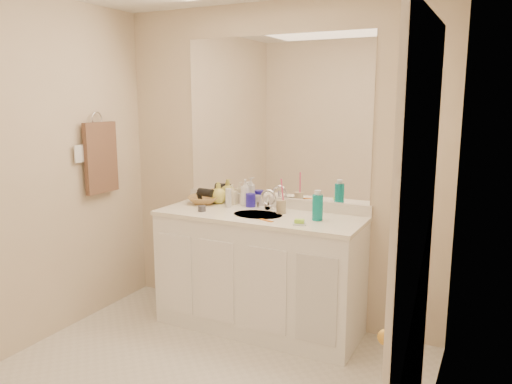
{
  "coord_description": "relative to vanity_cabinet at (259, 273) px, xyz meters",
  "views": [
    {
      "loc": [
        1.56,
        -2.14,
        1.71
      ],
      "look_at": [
        0.0,
        0.97,
        1.05
      ],
      "focal_mm": 35.0,
      "sensor_mm": 36.0,
      "label": 1
    }
  ],
  "objects": [
    {
      "name": "wall_back",
      "position": [
        0.0,
        0.28,
        0.77
      ],
      "size": [
        2.6,
        0.02,
        2.4
      ],
      "primitive_type": "cube",
      "color": "beige",
      "rests_on": "floor"
    },
    {
      "name": "wall_left",
      "position": [
        -1.3,
        -1.02,
        0.77
      ],
      "size": [
        0.02,
        2.6,
        2.4
      ],
      "primitive_type": "cube",
      "color": "beige",
      "rests_on": "floor"
    },
    {
      "name": "wall_right",
      "position": [
        1.3,
        -1.02,
        0.77
      ],
      "size": [
        0.02,
        2.6,
        2.4
      ],
      "primitive_type": "cube",
      "color": "beige",
      "rests_on": "floor"
    },
    {
      "name": "vanity_cabinet",
      "position": [
        0.0,
        0.0,
        0.0
      ],
      "size": [
        1.5,
        0.55,
        0.85
      ],
      "primitive_type": "cube",
      "color": "white",
      "rests_on": "floor"
    },
    {
      "name": "countertop",
      "position": [
        0.0,
        0.0,
        0.44
      ],
      "size": [
        1.52,
        0.57,
        0.03
      ],
      "primitive_type": "cube",
      "color": "white",
      "rests_on": "vanity_cabinet"
    },
    {
      "name": "backsplash",
      "position": [
        0.0,
        0.26,
        0.5
      ],
      "size": [
        1.52,
        0.03,
        0.08
      ],
      "primitive_type": "cube",
      "color": "silver",
      "rests_on": "countertop"
    },
    {
      "name": "sink_basin",
      "position": [
        0.0,
        -0.02,
        0.44
      ],
      "size": [
        0.37,
        0.37,
        0.02
      ],
      "primitive_type": "cylinder",
      "color": "#B3A99C",
      "rests_on": "countertop"
    },
    {
      "name": "faucet",
      "position": [
        0.0,
        0.16,
        0.51
      ],
      "size": [
        0.02,
        0.02,
        0.11
      ],
      "primitive_type": "cylinder",
      "color": "silver",
      "rests_on": "countertop"
    },
    {
      "name": "mirror",
      "position": [
        0.0,
        0.27,
        1.14
      ],
      "size": [
        1.48,
        0.01,
        1.2
      ],
      "primitive_type": "cube",
      "color": "white",
      "rests_on": "wall_back"
    },
    {
      "name": "blue_mug",
      "position": [
        -0.17,
        0.19,
        0.51
      ],
      "size": [
        0.09,
        0.09,
        0.1
      ],
      "primitive_type": "cylinder",
      "rotation": [
        0.0,
        0.0,
        0.16
      ],
      "color": "#2118A5",
      "rests_on": "countertop"
    },
    {
      "name": "tan_cup",
      "position": [
        0.13,
        0.09,
        0.5
      ],
      "size": [
        0.08,
        0.08,
        0.1
      ],
      "primitive_type": "cylinder",
      "rotation": [
        0.0,
        0.0,
        0.1
      ],
      "color": "tan",
      "rests_on": "countertop"
    },
    {
      "name": "toothbrush",
      "position": [
        0.14,
        0.09,
        0.6
      ],
      "size": [
        0.03,
        0.04,
        0.21
      ],
      "primitive_type": "cylinder",
      "rotation": [
        0.14,
        0.0,
        -0.41
      ],
      "color": "#EF3F76",
      "rests_on": "tan_cup"
    },
    {
      "name": "mouthwash_bottle",
      "position": [
        0.44,
        0.01,
        0.54
      ],
      "size": [
        0.09,
        0.09,
        0.18
      ],
      "primitive_type": "cylinder",
      "rotation": [
        0.0,
        0.0,
        -0.16
      ],
      "color": "#0B8686",
      "rests_on": "countertop"
    },
    {
      "name": "soap_dish",
      "position": [
        0.38,
        -0.16,
        0.46
      ],
      "size": [
        0.11,
        0.1,
        0.01
      ],
      "primitive_type": "cube",
      "rotation": [
        0.0,
        0.0,
        0.41
      ],
      "color": "white",
      "rests_on": "countertop"
    },
    {
      "name": "green_soap",
      "position": [
        0.38,
        -0.16,
        0.48
      ],
      "size": [
        0.07,
        0.06,
        0.02
      ],
      "primitive_type": "cube",
      "rotation": [
        0.0,
        0.0,
        0.25
      ],
      "color": "#A0E738",
      "rests_on": "soap_dish"
    },
    {
      "name": "orange_comb",
      "position": [
        0.14,
        -0.16,
        0.46
      ],
      "size": [
        0.11,
        0.06,
        0.0
      ],
      "primitive_type": "cube",
      "rotation": [
        0.0,
        0.0,
        -0.33
      ],
      "color": "orange",
      "rests_on": "countertop"
    },
    {
      "name": "dark_jar",
      "position": [
        -0.42,
        -0.11,
        0.48
      ],
      "size": [
        0.06,
        0.06,
        0.04
      ],
      "primitive_type": "cylinder",
      "rotation": [
        0.0,
        0.0,
        -0.05
      ],
      "color": "#3C3B43",
      "rests_on": "countertop"
    },
    {
      "name": "extra_white_bottle",
      "position": [
        -0.31,
        0.1,
        0.53
      ],
      "size": [
        0.06,
        0.06,
        0.14
      ],
      "primitive_type": "cylinder",
      "rotation": [
        0.0,
        0.0,
        0.33
      ],
      "color": "silver",
      "rests_on": "countertop"
    },
    {
      "name": "soap_bottle_white",
      "position": [
        -0.23,
        0.22,
        0.56
      ],
      "size": [
        0.1,
        0.1,
        0.21
      ],
      "primitive_type": "imported",
      "rotation": [
        0.0,
        0.0,
        0.4
      ],
      "color": "white",
      "rests_on": "countertop"
    },
    {
      "name": "soap_bottle_cream",
      "position": [
        -0.34,
        0.2,
        0.53
      ],
      "size": [
        0.08,
        0.08,
        0.16
      ],
      "primitive_type": "imported",
      "rotation": [
        0.0,
        0.0,
        0.09
      ],
      "color": "#F1E7C4",
      "rests_on": "countertop"
    },
    {
      "name": "soap_bottle_yellow",
      "position": [
        -0.45,
        0.19,
        0.54
      ],
      "size": [
        0.17,
        0.17,
        0.17
      ],
      "primitive_type": "imported",
      "rotation": [
        0.0,
        0.0,
        0.4
      ],
      "color": "#D3CA52",
      "rests_on": "countertop"
    },
    {
      "name": "wicker_basket",
      "position": [
        -0.55,
        0.13,
        0.49
      ],
      "size": [
        0.32,
        0.32,
        0.06
      ],
      "primitive_type": "imported",
      "rotation": [
        0.0,
        0.0,
        0.37
      ],
      "color": "#9C733F",
      "rests_on": "countertop"
    },
    {
      "name": "hair_dryer",
      "position": [
        -0.53,
        0.13,
        0.54
      ],
      "size": [
        0.14,
        0.08,
        0.06
      ],
      "primitive_type": "cylinder",
      "rotation": [
        0.0,
        1.57,
        -0.11
      ],
      "color": "black",
      "rests_on": "wicker_basket"
    },
    {
      "name": "towel_ring",
      "position": [
        -1.27,
        -0.25,
        1.12
      ],
      "size": [
        0.01,
        0.11,
        0.11
      ],
      "primitive_type": "torus",
      "rotation": [
        0.0,
        1.57,
        0.0
      ],
      "color": "silver",
      "rests_on": "wall_left"
    },
    {
      "name": "hand_towel",
      "position": [
        -1.25,
        -0.25,
        0.82
      ],
      "size": [
        0.04,
        0.32,
        0.55
      ],
      "primitive_type": "cube",
      "color": "#463025",
      "rests_on": "towel_ring"
    },
    {
      "name": "switch_plate",
      "position": [
        -1.27,
        -0.45,
        0.88
      ],
      "size": [
        0.01,
        0.08,
        0.13
      ],
      "primitive_type": "cube",
      "color": "white",
      "rests_on": "wall_left"
    },
    {
      "name": "door",
      "position": [
        1.29,
        -1.32,
        0.57
      ],
      "size": [
        0.02,
        0.82,
        2.0
      ],
      "primitive_type": "cube",
      "color": "white",
      "rests_on": "floor"
    }
  ]
}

